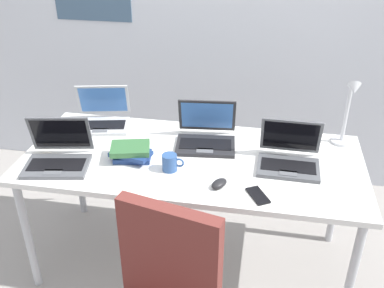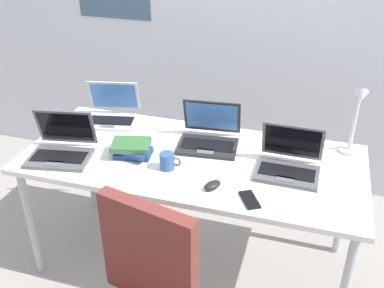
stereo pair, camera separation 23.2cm
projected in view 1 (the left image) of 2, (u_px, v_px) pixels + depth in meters
ground_plane at (192, 260)px, 2.73m from camera, size 12.00×12.00×0.00m
wall_back at (221, 5)px, 3.03m from camera, size 6.00×0.13×2.60m
desk at (192, 166)px, 2.39m from camera, size 1.80×0.80×0.74m
desk_lamp at (348, 113)px, 2.38m from camera, size 0.12×0.18×0.40m
laptop_mid_desk at (289, 158)px, 2.27m from camera, size 0.32×0.28×0.23m
laptop_near_mouse at (58, 156)px, 2.28m from camera, size 0.36×0.33×0.23m
laptop_near_lamp at (206, 136)px, 2.47m from camera, size 0.35×0.33×0.23m
laptop_back_left at (102, 118)px, 2.67m from camera, size 0.37×0.34×0.23m
computer_mouse at (219, 184)px, 2.12m from camera, size 0.10×0.11×0.03m
cell_phone at (258, 195)px, 2.06m from camera, size 0.12×0.15×0.01m
pill_bottle at (43, 138)px, 2.46m from camera, size 0.04×0.04×0.08m
book_stack at (131, 152)px, 2.33m from camera, size 0.23×0.20×0.08m
coffee_mug at (170, 163)px, 2.23m from camera, size 0.11×0.08×0.09m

